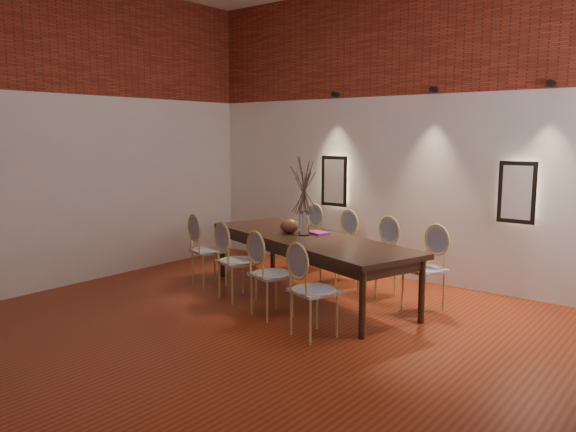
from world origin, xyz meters
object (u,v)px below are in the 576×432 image
Objects in this scene: chair_near_b at (237,261)px; chair_far_c at (377,257)px; dining_table at (308,267)px; chair_near_a at (209,250)px; chair_near_d at (314,291)px; vase at (304,223)px; chair_far_d at (424,269)px; bowl at (290,226)px; chair_far_b at (338,247)px; chair_near_c at (272,274)px; book at (318,233)px; chair_far_a at (304,238)px.

chair_far_c is (1.20, 1.25, 0.00)m from chair_near_b.
chair_far_c reaches higher than dining_table.
chair_near_a is at bearing 45.16° from chair_far_c.
vase reaches higher than chair_near_d.
chair_near_a is 2.79m from chair_far_d.
chair_far_d is (2.68, 0.78, 0.00)m from chair_near_a.
chair_near_b is at bearing -111.62° from bowl.
chair_far_c is at bearing 40.57° from vase.
bowl is at bearing 85.97° from chair_near_b.
chair_far_c is (1.94, 1.01, 0.00)m from chair_near_a.
chair_far_b is 0.77m from chair_far_c.
vase is at bearing 148.24° from chair_near_d.
chair_near_b is 1.00× the size of chair_near_d.
chair_far_c is at bearing 90.00° from chair_near_c.
chair_far_b is (1.20, 1.25, 0.00)m from chair_near_a.
chair_far_b is 1.00× the size of chair_far_c.
chair_far_c is (0.60, 0.62, 0.09)m from dining_table.
chair_near_b is 3.13× the size of vase.
chair_near_b and chair_far_c have the same top height.
chair_near_d is 3.13× the size of vase.
book reaches higher than dining_table.
vase is (-0.23, 0.89, 0.43)m from chair_near_c.
bowl reaches higher than book.
dining_table is 3.28× the size of chair_near_a.
chair_near_c is 1.12m from book.
chair_far_a is at bearing 90.00° from chair_near_a.
chair_far_c is at bearing 33.75° from book.
chair_far_a is at bearing 116.44° from chair_near_b.
chair_near_d and chair_far_c have the same top height.
chair_near_b and chair_far_a have the same top height.
vase reaches higher than chair_near_c.
book is (-0.88, 1.30, 0.30)m from chair_near_d.
chair_far_a is (-1.00, 1.95, 0.00)m from chair_near_c.
dining_table is 0.87m from chair_near_c.
chair_far_d is at bearing 180.00° from chair_far_a.
chair_far_d is at bearing 33.84° from dining_table.
chair_near_a is at bearing -146.16° from dining_table.
chair_far_a is (0.47, 1.48, 0.00)m from chair_near_a.
chair_far_b is 3.92× the size of bowl.
chair_far_a is at bearing 146.16° from chair_near_d.
chair_far_c is at bearing 63.56° from dining_table.
chair_near_b is 1.73m from chair_far_c.
chair_far_c is (0.47, 1.48, 0.00)m from chair_near_c.
chair_near_a is 2.19m from chair_far_c.
chair_near_b and chair_far_d have the same top height.
chair_near_a is at bearing -180.00° from chair_near_d.
chair_far_a is at bearing 134.56° from book.
chair_near_b and chair_near_d have the same top height.
chair_near_c is 1.00× the size of chair_far_c.
bowl is at bearing -171.50° from dining_table.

